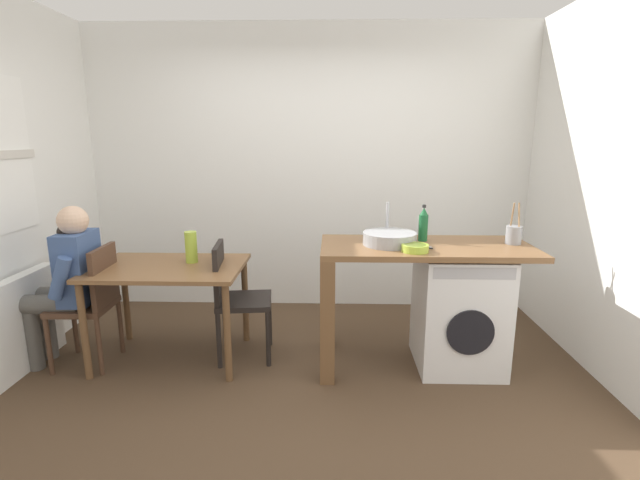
# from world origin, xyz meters

# --- Properties ---
(ground_plane) EXTENTS (5.46, 5.46, 0.00)m
(ground_plane) POSITION_xyz_m (0.00, 0.00, 0.00)
(ground_plane) COLOR #4C3826
(wall_back) EXTENTS (4.60, 0.10, 2.70)m
(wall_back) POSITION_xyz_m (0.00, 1.75, 1.35)
(wall_back) COLOR white
(wall_back) RESTS_ON ground_plane
(radiator) EXTENTS (0.10, 0.80, 0.70)m
(radiator) POSITION_xyz_m (-2.02, 0.30, 0.35)
(radiator) COLOR white
(radiator) RESTS_ON ground_plane
(dining_table) EXTENTS (1.10, 0.76, 0.74)m
(dining_table) POSITION_xyz_m (-0.99, 0.48, 0.64)
(dining_table) COLOR brown
(dining_table) RESTS_ON ground_plane
(chair_person_seat) EXTENTS (0.41, 0.41, 0.90)m
(chair_person_seat) POSITION_xyz_m (-1.53, 0.38, 0.51)
(chair_person_seat) COLOR #4C3323
(chair_person_seat) RESTS_ON ground_plane
(chair_opposite) EXTENTS (0.44, 0.44, 0.90)m
(chair_opposite) POSITION_xyz_m (-0.51, 0.52, 0.51)
(chair_opposite) COLOR black
(chair_opposite) RESTS_ON ground_plane
(seated_person) EXTENTS (0.50, 0.52, 1.20)m
(seated_person) POSITION_xyz_m (-1.70, 0.38, 0.67)
(seated_person) COLOR #595651
(seated_person) RESTS_ON ground_plane
(kitchen_counter) EXTENTS (1.50, 0.68, 0.92)m
(kitchen_counter) POSITION_xyz_m (0.69, 0.44, 0.76)
(kitchen_counter) COLOR brown
(kitchen_counter) RESTS_ON ground_plane
(washing_machine) EXTENTS (0.60, 0.61, 0.86)m
(washing_machine) POSITION_xyz_m (1.16, 0.44, 0.43)
(washing_machine) COLOR white
(washing_machine) RESTS_ON ground_plane
(sink_basin) EXTENTS (0.38, 0.38, 0.09)m
(sink_basin) POSITION_xyz_m (0.64, 0.44, 0.97)
(sink_basin) COLOR #9EA0A5
(sink_basin) RESTS_ON kitchen_counter
(tap) EXTENTS (0.02, 0.02, 0.28)m
(tap) POSITION_xyz_m (0.64, 0.62, 1.06)
(tap) COLOR #B2B2B7
(tap) RESTS_ON kitchen_counter
(bottle_tall_green) EXTENTS (0.07, 0.07, 0.27)m
(bottle_tall_green) POSITION_xyz_m (0.90, 0.58, 1.04)
(bottle_tall_green) COLOR #19592D
(bottle_tall_green) RESTS_ON kitchen_counter
(mixing_bowl) EXTENTS (0.18, 0.18, 0.05)m
(mixing_bowl) POSITION_xyz_m (0.78, 0.24, 0.95)
(mixing_bowl) COLOR #A8C63D
(mixing_bowl) RESTS_ON kitchen_counter
(utensil_crock) EXTENTS (0.11, 0.11, 0.30)m
(utensil_crock) POSITION_xyz_m (1.53, 0.49, 0.99)
(utensil_crock) COLOR gray
(utensil_crock) RESTS_ON kitchen_counter
(vase) EXTENTS (0.09, 0.09, 0.24)m
(vase) POSITION_xyz_m (-0.84, 0.58, 0.86)
(vase) COLOR #A8C63D
(vase) RESTS_ON dining_table
(scissors) EXTENTS (0.15, 0.06, 0.01)m
(scissors) POSITION_xyz_m (0.85, 0.34, 0.92)
(scissors) COLOR #B2B2B7
(scissors) RESTS_ON kitchen_counter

